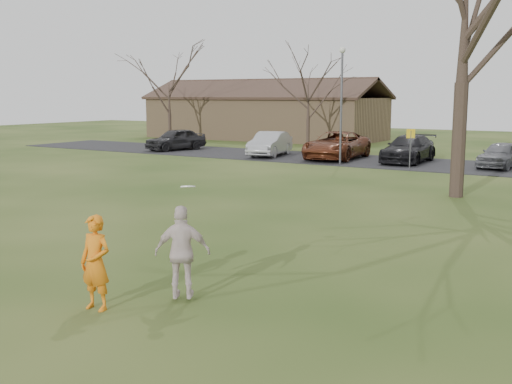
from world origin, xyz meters
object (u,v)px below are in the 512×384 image
car_2 (337,145)px  car_1 (270,144)px  catching_play (183,252)px  big_tree (466,2)px  car_4 (502,155)px  player_defender (96,263)px  lamp_post (342,91)px  car_0 (176,139)px  car_3 (409,149)px  building (265,116)px

car_2 → car_1: bearing=-176.2°
catching_play → big_tree: 15.86m
catching_play → car_4: bearing=87.4°
player_defender → car_4: size_ratio=0.43×
lamp_post → big_tree: 11.38m
car_4 → lamp_post: (-7.75, -2.82, 3.25)m
car_0 → car_2: size_ratio=0.75×
car_3 → car_4: size_ratio=1.29×
building → big_tree: (22.00, -23.00, 5.07)m
building → lamp_post: lamp_post is taller
car_1 → car_3: (8.40, 0.95, 0.00)m
player_defender → big_tree: bearing=76.9°
car_0 → car_2: car_2 is taller
building → car_2: bearing=-45.7°
catching_play → car_3: bearing=98.6°
car_4 → big_tree: bearing=-80.7°
lamp_post → big_tree: bearing=-43.2°
catching_play → big_tree: size_ratio=0.15×
player_defender → car_3: (-2.76, 26.14, -0.07)m
player_defender → car_4: bearing=80.9°
car_2 → car_3: car_2 is taller
building → lamp_post: bearing=-47.9°
car_3 → car_0: bearing=-178.1°
car_2 → car_4: size_ratio=1.44×
car_4 → lamp_post: size_ratio=0.63×
car_0 → lamp_post: size_ratio=0.69×
car_0 → car_1: 7.51m
big_tree → catching_play: bearing=-95.4°
player_defender → car_1: 27.55m
car_2 → car_3: bearing=1.5°
lamp_post → car_4: bearing=20.0°
car_1 → car_2: (4.21, 0.56, 0.05)m
car_1 → catching_play: bearing=-74.6°
building → car_4: bearing=-30.2°
player_defender → car_0: 31.47m
car_0 → big_tree: bearing=-9.8°
car_0 → car_4: car_0 is taller
catching_play → big_tree: bearing=84.6°
player_defender → car_0: bearing=122.0°
car_0 → building: size_ratio=0.21×
car_1 → big_tree: size_ratio=0.32×
car_0 → big_tree: big_tree is taller
car_4 → catching_play: (-1.12, -24.90, 0.21)m
car_2 → catching_play: bearing=-75.8°
player_defender → car_1: (-11.16, 25.19, -0.07)m
lamp_post → big_tree: big_tree is taller
car_0 → car_2: 11.72m
car_0 → building: building is taller
player_defender → big_tree: 17.06m
player_defender → building: building is taller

